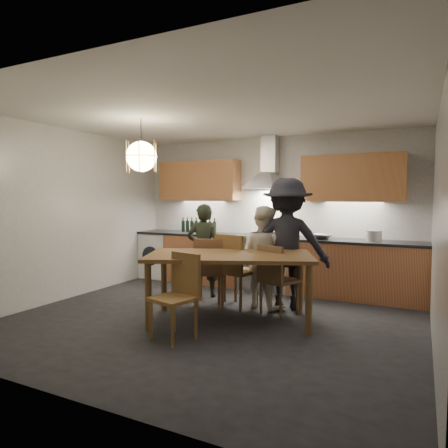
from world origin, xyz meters
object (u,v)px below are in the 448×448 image
at_px(person_right, 287,244).
at_px(stock_pot, 374,236).
at_px(chair_back_left, 210,267).
at_px(wine_bottles, 198,225).
at_px(dining_table, 229,262).
at_px(chair_front, 179,290).
at_px(person_left, 204,250).
at_px(mixing_bowl, 322,236).
at_px(person_mid, 264,257).

relative_size(person_right, stock_pot, 8.40).
bearing_deg(chair_back_left, wine_bottles, -74.99).
distance_m(dining_table, chair_back_left, 0.79).
distance_m(chair_back_left, chair_front, 1.31).
distance_m(dining_table, person_right, 1.04).
relative_size(chair_back_left, person_left, 0.67).
height_order(person_left, stock_pot, person_left).
bearing_deg(mixing_bowl, wine_bottles, 176.41).
relative_size(chair_back_left, mixing_bowl, 2.95).
bearing_deg(chair_front, stock_pot, 69.95).
relative_size(mixing_bowl, stock_pot, 1.53).
bearing_deg(stock_pot, mixing_bowl, -177.81).
distance_m(mixing_bowl, wine_bottles, 2.33).
bearing_deg(stock_pot, person_left, -159.37).
height_order(mixing_bowl, wine_bottles, wine_bottles).
relative_size(chair_back_left, chair_front, 1.04).
bearing_deg(chair_front, chair_back_left, 116.66).
distance_m(person_mid, person_right, 0.38).
height_order(dining_table, mixing_bowl, mixing_bowl).
bearing_deg(chair_front, person_right, 80.84).
relative_size(dining_table, person_mid, 1.57).
distance_m(chair_front, mixing_bowl, 2.81).
bearing_deg(stock_pot, wine_bottles, 177.84).
bearing_deg(person_mid, stock_pot, -124.25).
bearing_deg(dining_table, wine_bottles, 106.27).
bearing_deg(person_mid, chair_front, 94.37).
distance_m(stock_pot, wine_bottles, 3.10).
xyz_separation_m(stock_pot, wine_bottles, (-3.10, 0.12, 0.06)).
distance_m(dining_table, person_left, 1.33).
bearing_deg(person_right, chair_back_left, 5.72).
height_order(person_right, mixing_bowl, person_right).
bearing_deg(person_left, stock_pot, -179.87).
height_order(dining_table, wine_bottles, wine_bottles).
bearing_deg(person_right, person_mid, 0.31).
relative_size(person_mid, stock_pot, 6.63).
bearing_deg(person_right, mixing_bowl, -122.89).
height_order(person_mid, mixing_bowl, person_mid).
bearing_deg(wine_bottles, chair_front, -63.95).
height_order(dining_table, stock_pot, stock_pot).
distance_m(chair_back_left, person_left, 0.60).
bearing_deg(dining_table, mixing_bowl, 46.03).
bearing_deg(person_left, person_right, 157.56).
distance_m(chair_back_left, mixing_bowl, 1.88).
bearing_deg(wine_bottles, person_right, -27.55).
height_order(chair_front, person_right, person_right).
distance_m(chair_back_left, wine_bottles, 1.87).
xyz_separation_m(dining_table, person_right, (0.45, 0.93, 0.16)).
xyz_separation_m(person_left, stock_pot, (2.41, 0.91, 0.25)).
bearing_deg(person_mid, dining_table, 98.98).
distance_m(dining_table, person_mid, 0.84).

